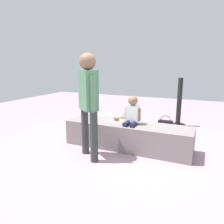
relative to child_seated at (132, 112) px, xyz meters
name	(u,v)px	position (x,y,z in m)	size (l,w,h in m)	color
ground_plane	(127,147)	(-0.09, 0.00, -0.65)	(12.00, 12.00, 0.00)	#A78B97
concrete_ledge	(127,136)	(-0.09, 0.00, -0.43)	(2.18, 0.56, 0.44)	gray
child_seated	(132,112)	(0.00, 0.00, 0.00)	(0.28, 0.32, 0.48)	#202342
adult_standing	(88,97)	(-0.48, -0.61, 0.31)	(0.40, 0.35, 1.59)	#323634
cake_plate	(116,120)	(-0.31, 0.05, -0.19)	(0.22, 0.22, 0.06)	white
gift_bag	(108,123)	(-0.84, 0.82, -0.50)	(0.24, 0.08, 0.35)	#59C6B2
railing_post	(179,108)	(0.54, 1.77, -0.22)	(0.36, 0.36, 1.13)	black
water_bottle_near_gift	(160,133)	(0.33, 0.76, -0.55)	(0.06, 0.06, 0.23)	silver
party_cup_red	(186,136)	(0.80, 0.91, -0.59)	(0.09, 0.09, 0.12)	red
cake_box_white	(118,122)	(-0.84, 1.36, -0.60)	(0.30, 0.29, 0.10)	white
handbag_black_leather	(165,126)	(0.34, 1.24, -0.52)	(0.31, 0.12, 0.35)	black
handbag_brown_canvas	(126,123)	(-0.50, 1.03, -0.51)	(0.28, 0.14, 0.36)	brown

